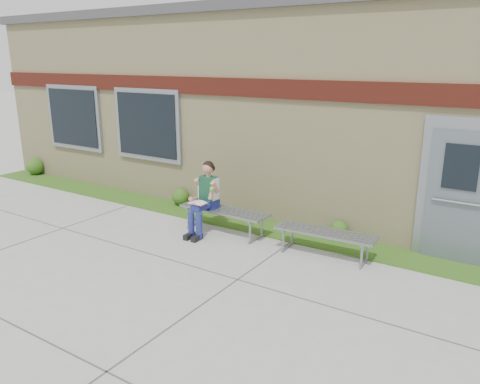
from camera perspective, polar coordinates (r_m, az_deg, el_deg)
The scene contains 9 objects.
ground at distance 7.19m, azimuth -9.33°, elevation -10.08°, with size 80.00×80.00×0.00m, color #9E9E99.
grass_strip at distance 9.12m, azimuth 1.62°, elevation -4.08°, with size 16.00×0.80×0.02m, color #2A4F15.
school_building at distance 11.65m, azimuth 10.50°, elevation 10.63°, with size 16.20×6.22×4.20m.
bench_left at distance 8.67m, azimuth -1.95°, elevation -2.78°, with size 1.75×0.51×0.45m.
bench_right at distance 7.78m, azimuth 10.32°, elevation -5.43°, with size 1.67×0.55×0.43m.
girl at distance 8.57m, azimuth -4.34°, elevation -0.58°, with size 0.49×0.80×1.34m.
shrub_west at distance 14.20m, azimuth -23.69°, elevation 2.90°, with size 0.46×0.46×0.46m, color #2A4F15.
shrub_mid at distance 10.37m, azimuth -7.26°, elevation -0.57°, with size 0.37×0.37×0.37m, color #2A4F15.
shrub_east at distance 8.60m, azimuth 11.97°, elevation -4.47°, with size 0.32×0.32×0.32m, color #2A4F15.
Camera 1 is at (4.41, -4.74, 3.13)m, focal length 35.00 mm.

